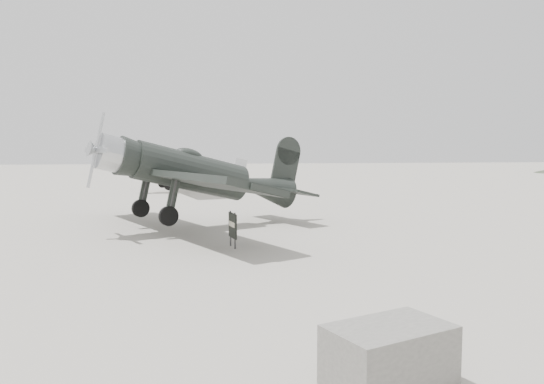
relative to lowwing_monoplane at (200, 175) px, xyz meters
The scene contains 5 objects.
ground 5.25m from the lowwing_monoplane, 19.53° to the right, with size 160.00×160.00×0.00m, color #A39F91.
lowwing_monoplane is the anchor object (origin of this frame).
highwing_monoplane 17.77m from the lowwing_monoplane, 93.28° to the left, with size 8.62×12.03×3.41m.
equipment_block 15.00m from the lowwing_monoplane, 79.79° to the right, with size 1.72×1.07×0.86m, color #66635E.
sign_board 4.60m from the lowwing_monoplane, 75.81° to the right, with size 0.23×0.82×1.19m.
Camera 1 is at (-4.45, -20.00, 3.37)m, focal length 35.00 mm.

